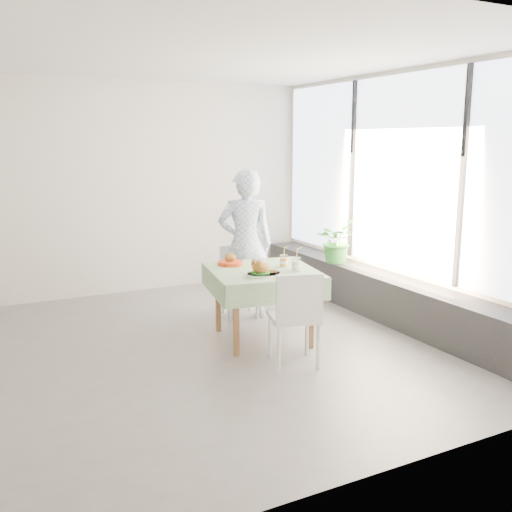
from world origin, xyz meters
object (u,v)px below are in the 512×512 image
chair_far (240,295)px  potted_plant (336,241)px  diner (246,245)px  juice_cup_orange (284,261)px  chair_near (294,336)px  main_dish (262,269)px  cafe_table (263,296)px

chair_far → potted_plant: size_ratio=1.45×
diner → juice_cup_orange: diner is taller
diner → juice_cup_orange: size_ratio=7.02×
chair_far → diner: diner is taller
chair_far → chair_near: size_ratio=0.92×
chair_far → chair_near: (-0.20, -1.57, 0.02)m
juice_cup_orange → potted_plant: (1.24, 0.85, -0.02)m
chair_near → juice_cup_orange: size_ratio=3.65×
chair_near → main_dish: size_ratio=2.59×
chair_near → potted_plant: 2.30m
chair_far → main_dish: main_dish is taller
chair_far → main_dish: 1.22m
cafe_table → juice_cup_orange: size_ratio=4.95×
chair_near → cafe_table: bearing=85.1°
chair_far → diner: 0.61m
potted_plant → chair_far: bearing=-178.6°
diner → potted_plant: size_ratio=3.04×
cafe_table → juice_cup_orange: (0.26, 0.02, 0.34)m
main_dish → potted_plant: 1.96m
juice_cup_orange → diner: bearing=95.8°
potted_plant → juice_cup_orange: bearing=-145.7°
cafe_table → diner: size_ratio=0.71×
potted_plant → main_dish: bearing=-146.1°
diner → potted_plant: diner is taller
chair_far → chair_near: bearing=-97.2°
chair_near → juice_cup_orange: bearing=67.1°
main_dish → juice_cup_orange: 0.46m
cafe_table → diner: bearing=76.7°
cafe_table → juice_cup_orange: juice_cup_orange is taller
diner → chair_near: bearing=100.7°
main_dish → juice_cup_orange: (0.38, 0.25, -0.00)m
diner → potted_plant: bearing=-155.7°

